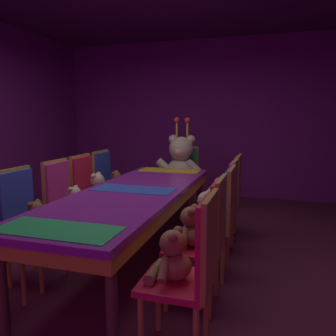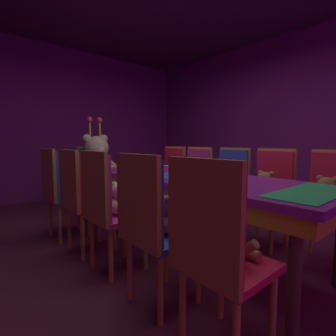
{
  "view_description": "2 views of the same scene",
  "coord_description": "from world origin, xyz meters",
  "px_view_note": "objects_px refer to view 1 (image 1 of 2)",
  "views": [
    {
      "loc": [
        1.19,
        -2.85,
        1.41
      ],
      "look_at": [
        0.22,
        0.39,
        0.9
      ],
      "focal_mm": 35.61,
      "sensor_mm": 36.0,
      "label": 1
    },
    {
      "loc": [
        -1.72,
        -1.79,
        1.05
      ],
      "look_at": [
        0.02,
        0.2,
        0.79
      ],
      "focal_mm": 27.54,
      "sensor_mm": 36.0,
      "label": 2
    }
  ],
  "objects_px": {
    "chair_left_4": "(107,180)",
    "chair_right_0": "(196,260)",
    "chair_left_3": "(87,188)",
    "teddy_left_2": "(75,201)",
    "chair_left_2": "(63,198)",
    "king_teddy_bear": "(181,163)",
    "teddy_right_0": "(172,258)",
    "teddy_left_3": "(98,189)",
    "teddy_right_4": "(219,189)",
    "teddy_left_1": "(37,218)",
    "chair_right_3": "(227,197)",
    "chair_right_1": "(209,230)",
    "chair_right_4": "(232,188)",
    "chair_right_2": "(222,211)",
    "teddy_right_1": "(190,229)",
    "teddy_right_3": "(213,199)",
    "teddy_right_2": "(206,210)",
    "teddy_left_4": "(116,182)",
    "chair_left_1": "(23,213)",
    "banquet_table": "(134,198)",
    "throne_chair": "(184,172)"
  },
  "relations": [
    {
      "from": "chair_right_1",
      "to": "chair_right_4",
      "type": "bearing_deg",
      "value": -89.96
    },
    {
      "from": "king_teddy_bear",
      "to": "chair_left_2",
      "type": "bearing_deg",
      "value": -24.51
    },
    {
      "from": "teddy_left_4",
      "to": "teddy_right_1",
      "type": "bearing_deg",
      "value": -49.47
    },
    {
      "from": "chair_right_1",
      "to": "chair_right_4",
      "type": "xyz_separation_m",
      "value": [
        -0.0,
        1.55,
        0.0
      ]
    },
    {
      "from": "teddy_right_3",
      "to": "king_teddy_bear",
      "type": "distance_m",
      "value": 1.42
    },
    {
      "from": "teddy_left_3",
      "to": "banquet_table",
      "type": "bearing_deg",
      "value": -38.16
    },
    {
      "from": "chair_left_1",
      "to": "chair_right_2",
      "type": "height_order",
      "value": "same"
    },
    {
      "from": "chair_right_2",
      "to": "teddy_right_0",
      "type": "bearing_deg",
      "value": 81.85
    },
    {
      "from": "king_teddy_bear",
      "to": "teddy_left_2",
      "type": "bearing_deg",
      "value": -20.53
    },
    {
      "from": "chair_left_1",
      "to": "teddy_right_4",
      "type": "xyz_separation_m",
      "value": [
        1.47,
        1.58,
        -0.02
      ]
    },
    {
      "from": "teddy_left_3",
      "to": "chair_left_4",
      "type": "height_order",
      "value": "chair_left_4"
    },
    {
      "from": "teddy_left_1",
      "to": "teddy_right_3",
      "type": "relative_size",
      "value": 1.01
    },
    {
      "from": "teddy_left_2",
      "to": "teddy_right_4",
      "type": "bearing_deg",
      "value": 37.09
    },
    {
      "from": "teddy_left_3",
      "to": "chair_right_2",
      "type": "relative_size",
      "value": 0.35
    },
    {
      "from": "teddy_left_1",
      "to": "teddy_right_3",
      "type": "distance_m",
      "value": 1.72
    },
    {
      "from": "teddy_right_4",
      "to": "king_teddy_bear",
      "type": "distance_m",
      "value": 1.02
    },
    {
      "from": "teddy_right_0",
      "to": "teddy_left_3",
      "type": "bearing_deg",
      "value": -49.77
    },
    {
      "from": "banquet_table",
      "to": "teddy_left_2",
      "type": "xyz_separation_m",
      "value": [
        -0.65,
        0.03,
        -0.08
      ]
    },
    {
      "from": "teddy_left_1",
      "to": "king_teddy_bear",
      "type": "relative_size",
      "value": 0.29
    },
    {
      "from": "teddy_left_2",
      "to": "chair_right_4",
      "type": "xyz_separation_m",
      "value": [
        1.46,
        1.0,
        0.02
      ]
    },
    {
      "from": "chair_right_0",
      "to": "chair_left_4",
      "type": "bearing_deg",
      "value": -52.07
    },
    {
      "from": "chair_left_3",
      "to": "chair_left_4",
      "type": "xyz_separation_m",
      "value": [
        -0.02,
        0.53,
        0.0
      ]
    },
    {
      "from": "chair_left_4",
      "to": "teddy_right_0",
      "type": "distance_m",
      "value": 2.6
    },
    {
      "from": "chair_left_3",
      "to": "king_teddy_bear",
      "type": "relative_size",
      "value": 1.03
    },
    {
      "from": "teddy_right_1",
      "to": "teddy_right_3",
      "type": "xyz_separation_m",
      "value": [
        0.0,
        1.06,
        -0.02
      ]
    },
    {
      "from": "chair_left_2",
      "to": "teddy_right_2",
      "type": "distance_m",
      "value": 1.48
    },
    {
      "from": "chair_left_2",
      "to": "teddy_right_0",
      "type": "bearing_deg",
      "value": -36.53
    },
    {
      "from": "chair_left_2",
      "to": "teddy_right_0",
      "type": "distance_m",
      "value": 1.84
    },
    {
      "from": "chair_right_0",
      "to": "chair_right_2",
      "type": "bearing_deg",
      "value": -90.38
    },
    {
      "from": "banquet_table",
      "to": "chair_right_3",
      "type": "relative_size",
      "value": 2.86
    },
    {
      "from": "chair_left_3",
      "to": "teddy_left_2",
      "type": "bearing_deg",
      "value": -72.7
    },
    {
      "from": "teddy_right_2",
      "to": "teddy_right_3",
      "type": "bearing_deg",
      "value": -88.04
    },
    {
      "from": "banquet_table",
      "to": "chair_right_4",
      "type": "xyz_separation_m",
      "value": [
        0.81,
        1.03,
        -0.06
      ]
    },
    {
      "from": "chair_right_2",
      "to": "chair_right_4",
      "type": "bearing_deg",
      "value": -88.67
    },
    {
      "from": "chair_left_4",
      "to": "chair_right_1",
      "type": "distance_m",
      "value": 2.27
    },
    {
      "from": "teddy_left_1",
      "to": "chair_left_3",
      "type": "xyz_separation_m",
      "value": [
        -0.15,
        1.07,
        0.03
      ]
    },
    {
      "from": "chair_left_4",
      "to": "chair_right_2",
      "type": "height_order",
      "value": "same"
    },
    {
      "from": "chair_left_1",
      "to": "teddy_right_4",
      "type": "relative_size",
      "value": 3.5
    },
    {
      "from": "teddy_right_2",
      "to": "chair_right_0",
      "type": "bearing_deg",
      "value": 97.42
    },
    {
      "from": "chair_left_4",
      "to": "chair_right_0",
      "type": "distance_m",
      "value": 2.68
    },
    {
      "from": "teddy_left_2",
      "to": "king_teddy_bear",
      "type": "xyz_separation_m",
      "value": [
        0.65,
        1.75,
        0.19
      ]
    },
    {
      "from": "chair_right_0",
      "to": "chair_right_4",
      "type": "distance_m",
      "value": 2.09
    },
    {
      "from": "teddy_left_1",
      "to": "teddy_left_3",
      "type": "distance_m",
      "value": 1.08
    },
    {
      "from": "chair_left_3",
      "to": "chair_right_2",
      "type": "xyz_separation_m",
      "value": [
        1.64,
        -0.52,
        0.0
      ]
    },
    {
      "from": "teddy_left_1",
      "to": "chair_left_4",
      "type": "height_order",
      "value": "chair_left_4"
    },
    {
      "from": "chair_right_3",
      "to": "king_teddy_bear",
      "type": "height_order",
      "value": "king_teddy_bear"
    },
    {
      "from": "throne_chair",
      "to": "teddy_right_3",
      "type": "bearing_deg",
      "value": 25.31
    },
    {
      "from": "chair_left_2",
      "to": "king_teddy_bear",
      "type": "height_order",
      "value": "king_teddy_bear"
    },
    {
      "from": "teddy_left_3",
      "to": "teddy_right_4",
      "type": "distance_m",
      "value": 1.42
    },
    {
      "from": "chair_right_0",
      "to": "teddy_right_4",
      "type": "xyz_separation_m",
      "value": [
        -0.16,
        2.09,
        -0.02
      ]
    }
  ]
}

